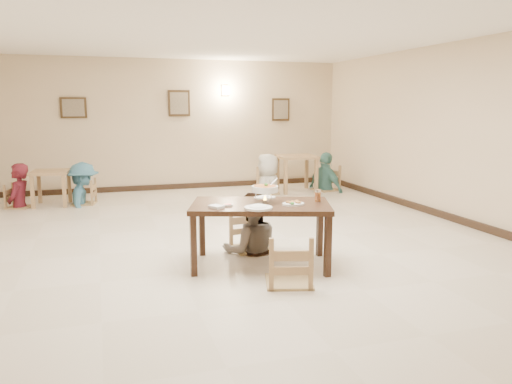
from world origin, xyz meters
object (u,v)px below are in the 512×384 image
object	(u,v)px
bg_diner_a	(16,163)
bg_diner_d	(327,152)
bg_chair_ll	(18,185)
bg_diner_c	(268,154)
bg_table_right	(297,162)
bg_chair_rr	(326,167)
bg_chair_lr	(83,181)
chair_near	(290,236)
bg_chair_rl	(268,170)
bg_table_left	(51,177)
bg_diner_b	(81,162)
main_diner	(251,193)
chair_far	(250,213)
main_table	(261,210)
curry_warmer	(265,189)
drink_glass	(318,196)

from	to	relation	value
bg_diner_a	bg_diner_d	world-z (taller)	bg_diner_d
bg_chair_ll	bg_diner_c	size ratio (longest dim) A/B	0.49
bg_table_right	bg_chair_ll	bearing A→B (deg)	-178.83
bg_chair_rr	bg_diner_d	distance (m)	0.34
bg_chair_lr	bg_chair_rr	xyz separation A→B (m)	(5.34, 0.06, 0.07)
chair_near	bg_chair_rl	bearing A→B (deg)	-90.47
bg_table_left	bg_diner_c	world-z (taller)	bg_diner_c
bg_chair_rr	bg_diner_b	distance (m)	5.35
main_diner	bg_chair_ll	world-z (taller)	main_diner
chair_far	bg_chair_rl	bearing A→B (deg)	61.81
main_diner	bg_diner_c	xyz separation A→B (m)	(1.68, 4.21, 0.08)
chair_far	main_diner	xyz separation A→B (m)	(-0.01, -0.09, 0.30)
main_table	bg_table_right	xyz separation A→B (m)	(2.45, 4.88, -0.01)
chair_near	bg_chair_rr	world-z (taller)	bg_chair_rr
bg_chair_rl	bg_chair_rr	bearing A→B (deg)	-73.99
main_table	bg_diner_c	distance (m)	5.12
bg_table_left	bg_chair_lr	world-z (taller)	bg_chair_lr
main_diner	bg_chair_rr	xyz separation A→B (m)	(3.10, 4.21, -0.26)
chair_far	bg_diner_b	size ratio (longest dim) A/B	0.60
curry_warmer	bg_chair_lr	xyz separation A→B (m)	(-2.24, 4.73, -0.48)
bg_table_left	bg_table_right	distance (m)	5.22
main_diner	curry_warmer	xyz separation A→B (m)	(-0.00, -0.58, 0.14)
bg_diner_b	bg_diner_d	world-z (taller)	bg_diner_d
drink_glass	bg_diner_a	size ratio (longest dim) A/B	0.09
main_table	chair_far	xyz separation A→B (m)	(0.08, 0.70, -0.19)
bg_table_left	bg_chair_rl	distance (m)	4.51
main_table	chair_near	xyz separation A→B (m)	(0.10, -0.70, -0.16)
main_table	bg_chair_rl	bearing A→B (deg)	88.35
bg_table_left	bg_chair_rl	world-z (taller)	bg_chair_rl
bg_diner_b	bg_diner_c	world-z (taller)	bg_diner_c
drink_glass	bg_table_left	size ratio (longest dim) A/B	0.19
bg_table_right	bg_diner_a	xyz separation A→B (m)	(-5.81, -0.12, 0.17)
main_table	bg_chair_lr	bearing A→B (deg)	132.86
chair_far	bg_diner_c	bearing A→B (deg)	61.81
drink_glass	bg_diner_b	world-z (taller)	bg_diner_b
bg_table_left	chair_far	bearing A→B (deg)	-55.29
bg_chair_ll	bg_diner_a	distance (m)	0.42
main_table	bg_diner_b	bearing A→B (deg)	132.86
bg_chair_rr	bg_diner_d	world-z (taller)	bg_diner_d
bg_table_right	bg_chair_rl	bearing A→B (deg)	-174.95
bg_diner_c	bg_chair_lr	bearing A→B (deg)	-73.68
curry_warmer	bg_diner_c	distance (m)	5.08
bg_table_right	bg_chair_ll	distance (m)	5.81
chair_far	bg_diner_d	bearing A→B (deg)	46.94
curry_warmer	bg_table_right	bearing A→B (deg)	63.77
bg_table_left	main_diner	bearing A→B (deg)	-56.01
bg_chair_rr	bg_diner_d	size ratio (longest dim) A/B	0.61
drink_glass	bg_chair_rr	size ratio (longest dim) A/B	0.14
bg_diner_a	bg_diner_c	distance (m)	5.09
chair_far	bg_chair_rl	distance (m)	4.44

